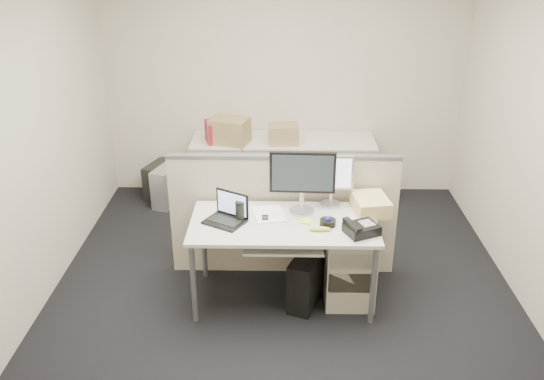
{
  "coord_description": "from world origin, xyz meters",
  "views": [
    {
      "loc": [
        -0.03,
        -4.08,
        2.89
      ],
      "look_at": [
        -0.1,
        0.15,
        0.94
      ],
      "focal_mm": 38.0,
      "sensor_mm": 36.0,
      "label": 1
    }
  ],
  "objects_px": {
    "desk": "(284,229)",
    "desk_phone": "(362,229)",
    "laptop": "(224,210)",
    "monitor_main": "(302,183)"
  },
  "relations": [
    {
      "from": "monitor_main",
      "to": "desk_phone",
      "type": "xyz_separation_m",
      "value": [
        0.45,
        -0.36,
        -0.23
      ]
    },
    {
      "from": "monitor_main",
      "to": "laptop",
      "type": "height_order",
      "value": "monitor_main"
    },
    {
      "from": "laptop",
      "to": "desk_phone",
      "type": "relative_size",
      "value": 1.27
    },
    {
      "from": "desk_phone",
      "to": "desk",
      "type": "bearing_deg",
      "value": 138.87
    },
    {
      "from": "desk",
      "to": "laptop",
      "type": "relative_size",
      "value": 4.92
    },
    {
      "from": "monitor_main",
      "to": "desk_phone",
      "type": "bearing_deg",
      "value": -36.47
    },
    {
      "from": "monitor_main",
      "to": "desk_phone",
      "type": "height_order",
      "value": "monitor_main"
    },
    {
      "from": "desk_phone",
      "to": "laptop",
      "type": "bearing_deg",
      "value": 147.08
    },
    {
      "from": "desk",
      "to": "desk_phone",
      "type": "height_order",
      "value": "desk_phone"
    },
    {
      "from": "desk",
      "to": "laptop",
      "type": "height_order",
      "value": "laptop"
    }
  ]
}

